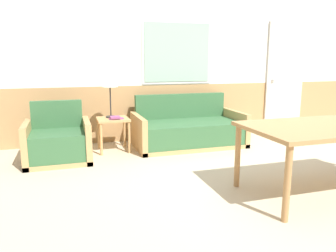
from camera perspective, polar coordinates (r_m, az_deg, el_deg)
ground_plane at (r=3.85m, az=19.42°, el=-10.12°), size 16.00×16.00×0.00m
wall_back at (r=5.89m, az=4.63°, el=11.25°), size 7.20×0.09×2.70m
couch at (r=5.32m, az=3.53°, el=-0.85°), size 1.74×0.90×0.81m
armchair at (r=4.73m, az=-18.58°, el=-2.84°), size 0.86×0.75×0.80m
side_table at (r=5.03m, az=-9.55°, el=0.29°), size 0.47×0.47×0.51m
table_lamp at (r=5.03m, az=-10.09°, el=7.14°), size 0.24×0.24×0.61m
book_stack at (r=4.93m, az=-9.12°, el=1.43°), size 0.22×0.15×0.04m
dining_table at (r=3.77m, az=27.16°, el=-0.70°), size 1.87×0.97×0.73m
entry_door at (r=6.77m, az=19.65°, el=7.95°), size 0.80×0.09×2.07m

